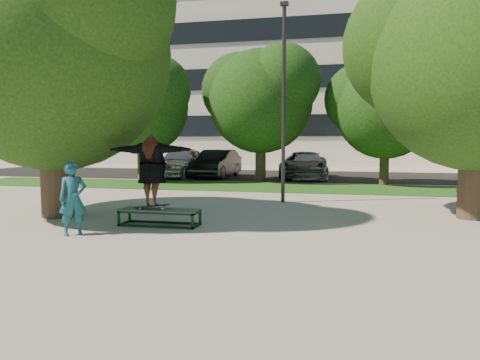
% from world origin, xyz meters
% --- Properties ---
extents(ground, '(120.00, 120.00, 0.00)m').
position_xyz_m(ground, '(0.00, 0.00, 0.00)').
color(ground, '#A29C95').
rests_on(ground, ground).
extents(grass_strip, '(30.00, 4.00, 0.02)m').
position_xyz_m(grass_strip, '(1.00, 9.50, 0.01)').
color(grass_strip, '#194F16').
rests_on(grass_strip, ground).
extents(asphalt_strip, '(40.00, 8.00, 0.01)m').
position_xyz_m(asphalt_strip, '(0.00, 16.00, 0.01)').
color(asphalt_strip, black).
rests_on(asphalt_strip, ground).
extents(tree_left, '(6.96, 5.95, 7.12)m').
position_xyz_m(tree_left, '(-4.29, 1.09, 4.42)').
color(tree_left, '#38281E').
rests_on(tree_left, ground).
extents(tree_right, '(6.24, 5.33, 6.51)m').
position_xyz_m(tree_right, '(5.92, 3.08, 4.09)').
color(tree_right, '#38281E').
rests_on(tree_right, ground).
extents(bg_tree_left, '(5.28, 4.51, 5.77)m').
position_xyz_m(bg_tree_left, '(-6.57, 11.07, 3.73)').
color(bg_tree_left, '#38281E').
rests_on(bg_tree_left, ground).
extents(bg_tree_mid, '(5.76, 4.92, 6.24)m').
position_xyz_m(bg_tree_mid, '(-1.08, 12.08, 4.02)').
color(bg_tree_mid, '#38281E').
rests_on(bg_tree_mid, ground).
extents(bg_tree_right, '(5.04, 4.31, 5.43)m').
position_xyz_m(bg_tree_right, '(4.43, 11.57, 3.49)').
color(bg_tree_right, '#38281E').
rests_on(bg_tree_right, ground).
extents(lamppost, '(0.25, 0.15, 6.11)m').
position_xyz_m(lamppost, '(1.00, 5.00, 3.15)').
color(lamppost, '#2D2D30').
rests_on(lamppost, ground).
extents(office_building, '(30.00, 14.12, 16.00)m').
position_xyz_m(office_building, '(-2.00, 31.98, 8.00)').
color(office_building, beige).
rests_on(office_building, ground).
extents(grind_box, '(1.80, 0.60, 0.38)m').
position_xyz_m(grind_box, '(-1.20, 0.38, 0.19)').
color(grind_box, black).
rests_on(grind_box, ground).
extents(skater_rig, '(2.05, 0.73, 1.71)m').
position_xyz_m(skater_rig, '(-1.37, 0.38, 1.27)').
color(skater_rig, white).
rests_on(skater_rig, grind_box).
extents(bystander, '(0.64, 0.64, 1.50)m').
position_xyz_m(bystander, '(-2.50, -1.01, 0.75)').
color(bystander, '#1B5868').
rests_on(bystander, ground).
extents(car_silver_a, '(1.97, 4.60, 1.55)m').
position_xyz_m(car_silver_a, '(-5.47, 13.50, 0.77)').
color(car_silver_a, silver).
rests_on(car_silver_a, asphalt_strip).
extents(car_dark, '(1.71, 4.42, 1.44)m').
position_xyz_m(car_dark, '(-3.65, 13.81, 0.72)').
color(car_dark, black).
rests_on(car_dark, asphalt_strip).
extents(car_grey, '(2.45, 4.96, 1.35)m').
position_xyz_m(car_grey, '(0.83, 14.21, 0.68)').
color(car_grey, '#4F5053').
rests_on(car_grey, asphalt_strip).
extents(car_silver_b, '(2.36, 4.61, 1.28)m').
position_xyz_m(car_silver_b, '(1.03, 14.01, 0.64)').
color(car_silver_b, '#ABABB0').
rests_on(car_silver_b, asphalt_strip).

